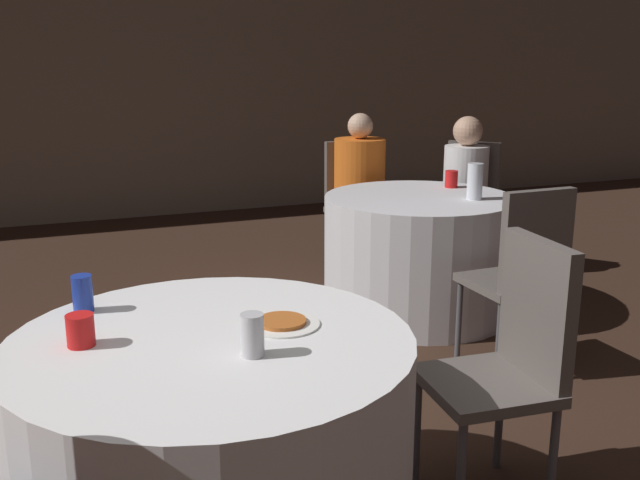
{
  "coord_description": "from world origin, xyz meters",
  "views": [
    {
      "loc": [
        -0.47,
        -1.94,
        1.53
      ],
      "look_at": [
        0.54,
        0.61,
        0.82
      ],
      "focal_mm": 40.0,
      "sensor_mm": 36.0,
      "label": 1
    }
  ],
  "objects_px": {
    "chair_far_north": "(354,194)",
    "soda_can_blue": "(83,294)",
    "table_far": "(418,254)",
    "chair_far_northeast": "(469,196)",
    "pizza_plate_near": "(282,323)",
    "person_white_shirt": "(461,198)",
    "chair_far_south": "(523,265)",
    "bottle_far": "(475,181)",
    "chair_near_east": "(513,350)",
    "person_orange_shirt": "(363,193)",
    "table_near": "(215,448)",
    "soda_can_silver": "(252,335)"
  },
  "relations": [
    {
      "from": "chair_far_north",
      "to": "person_orange_shirt",
      "type": "height_order",
      "value": "person_orange_shirt"
    },
    {
      "from": "soda_can_blue",
      "to": "bottle_far",
      "type": "distance_m",
      "value": 2.53
    },
    {
      "from": "chair_far_south",
      "to": "pizza_plate_near",
      "type": "relative_size",
      "value": 3.95
    },
    {
      "from": "chair_far_north",
      "to": "person_white_shirt",
      "type": "relative_size",
      "value": 0.83
    },
    {
      "from": "table_far",
      "to": "pizza_plate_near",
      "type": "bearing_deg",
      "value": -130.18
    },
    {
      "from": "chair_far_south",
      "to": "chair_near_east",
      "type": "bearing_deg",
      "value": -129.76
    },
    {
      "from": "chair_far_south",
      "to": "pizza_plate_near",
      "type": "xyz_separation_m",
      "value": [
        -1.46,
        -0.72,
        0.17
      ]
    },
    {
      "from": "table_far",
      "to": "person_white_shirt",
      "type": "bearing_deg",
      "value": 39.9
    },
    {
      "from": "person_orange_shirt",
      "to": "pizza_plate_near",
      "type": "bearing_deg",
      "value": 60.81
    },
    {
      "from": "chair_far_north",
      "to": "bottle_far",
      "type": "height_order",
      "value": "chair_far_north"
    },
    {
      "from": "table_far",
      "to": "person_white_shirt",
      "type": "height_order",
      "value": "person_white_shirt"
    },
    {
      "from": "chair_far_northeast",
      "to": "pizza_plate_near",
      "type": "distance_m",
      "value": 3.22
    },
    {
      "from": "chair_far_south",
      "to": "bottle_far",
      "type": "xyz_separation_m",
      "value": [
        0.23,
        0.79,
        0.27
      ]
    },
    {
      "from": "chair_far_northeast",
      "to": "bottle_far",
      "type": "relative_size",
      "value": 4.44
    },
    {
      "from": "chair_near_east",
      "to": "table_near",
      "type": "bearing_deg",
      "value": 90.0
    },
    {
      "from": "person_white_shirt",
      "to": "bottle_far",
      "type": "distance_m",
      "value": 0.86
    },
    {
      "from": "soda_can_silver",
      "to": "chair_near_east",
      "type": "bearing_deg",
      "value": 4.97
    },
    {
      "from": "chair_far_northeast",
      "to": "person_orange_shirt",
      "type": "relative_size",
      "value": 0.82
    },
    {
      "from": "chair_near_east",
      "to": "person_orange_shirt",
      "type": "relative_size",
      "value": 0.82
    },
    {
      "from": "chair_far_northeast",
      "to": "table_far",
      "type": "bearing_deg",
      "value": 90.0
    },
    {
      "from": "table_far",
      "to": "chair_near_east",
      "type": "xyz_separation_m",
      "value": [
        -0.66,
        -1.82,
        0.2
      ]
    },
    {
      "from": "person_white_shirt",
      "to": "soda_can_blue",
      "type": "relative_size",
      "value": 9.33
    },
    {
      "from": "table_near",
      "to": "person_orange_shirt",
      "type": "bearing_deg",
      "value": 56.73
    },
    {
      "from": "bottle_far",
      "to": "chair_far_south",
      "type": "bearing_deg",
      "value": -106.2
    },
    {
      "from": "table_near",
      "to": "chair_near_east",
      "type": "height_order",
      "value": "chair_near_east"
    },
    {
      "from": "pizza_plate_near",
      "to": "bottle_far",
      "type": "bearing_deg",
      "value": 41.77
    },
    {
      "from": "chair_far_northeast",
      "to": "soda_can_blue",
      "type": "bearing_deg",
      "value": 85.89
    },
    {
      "from": "person_orange_shirt",
      "to": "chair_far_northeast",
      "type": "bearing_deg",
      "value": 166.13
    },
    {
      "from": "table_far",
      "to": "chair_far_north",
      "type": "xyz_separation_m",
      "value": [
        0.01,
        0.99,
        0.2
      ]
    },
    {
      "from": "table_near",
      "to": "table_far",
      "type": "distance_m",
      "value": 2.41
    },
    {
      "from": "table_far",
      "to": "chair_near_east",
      "type": "relative_size",
      "value": 1.22
    },
    {
      "from": "table_far",
      "to": "person_orange_shirt",
      "type": "bearing_deg",
      "value": 89.4
    },
    {
      "from": "chair_far_north",
      "to": "soda_can_silver",
      "type": "xyz_separation_m",
      "value": [
        -1.6,
        -2.89,
        0.22
      ]
    },
    {
      "from": "soda_can_silver",
      "to": "table_far",
      "type": "bearing_deg",
      "value": 50.08
    },
    {
      "from": "table_near",
      "to": "chair_far_northeast",
      "type": "relative_size",
      "value": 1.29
    },
    {
      "from": "chair_far_north",
      "to": "person_white_shirt",
      "type": "height_order",
      "value": "person_white_shirt"
    },
    {
      "from": "chair_near_east",
      "to": "soda_can_blue",
      "type": "xyz_separation_m",
      "value": [
        -1.35,
        0.46,
        0.22
      ]
    },
    {
      "from": "chair_far_south",
      "to": "bottle_far",
      "type": "bearing_deg",
      "value": 72.86
    },
    {
      "from": "table_far",
      "to": "chair_far_northeast",
      "type": "bearing_deg",
      "value": 39.9
    },
    {
      "from": "chair_near_east",
      "to": "table_far",
      "type": "bearing_deg",
      "value": -14.96
    },
    {
      "from": "bottle_far",
      "to": "table_near",
      "type": "bearing_deg",
      "value": -141.33
    },
    {
      "from": "chair_far_north",
      "to": "soda_can_blue",
      "type": "xyz_separation_m",
      "value": [
        -2.02,
        -2.35,
        0.22
      ]
    },
    {
      "from": "chair_near_east",
      "to": "chair_far_north",
      "type": "distance_m",
      "value": 2.89
    },
    {
      "from": "chair_far_northeast",
      "to": "soda_can_blue",
      "type": "relative_size",
      "value": 7.73
    },
    {
      "from": "chair_far_north",
      "to": "pizza_plate_near",
      "type": "height_order",
      "value": "chair_far_north"
    },
    {
      "from": "chair_near_east",
      "to": "bottle_far",
      "type": "relative_size",
      "value": 4.44
    },
    {
      "from": "person_orange_shirt",
      "to": "person_white_shirt",
      "type": "relative_size",
      "value": 1.01
    },
    {
      "from": "chair_near_east",
      "to": "chair_far_northeast",
      "type": "distance_m",
      "value": 2.84
    },
    {
      "from": "chair_near_east",
      "to": "soda_can_blue",
      "type": "relative_size",
      "value": 7.73
    },
    {
      "from": "pizza_plate_near",
      "to": "soda_can_silver",
      "type": "relative_size",
      "value": 1.96
    }
  ]
}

